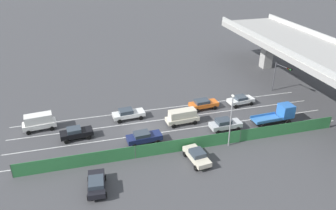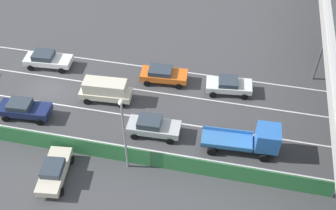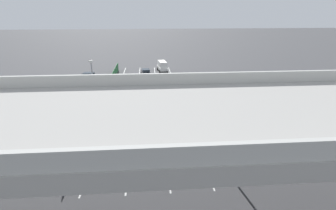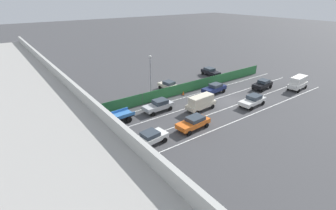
{
  "view_description": "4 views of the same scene",
  "coord_description": "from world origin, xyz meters",
  "px_view_note": "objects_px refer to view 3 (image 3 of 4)",
  "views": [
    {
      "loc": [
        40.26,
        -7.16,
        24.08
      ],
      "look_at": [
        -2.25,
        4.54,
        2.04
      ],
      "focal_mm": 35.79,
      "sensor_mm": 36.0,
      "label": 1
    },
    {
      "loc": [
        26.39,
        17.44,
        26.63
      ],
      "look_at": [
        1.47,
        12.11,
        1.75
      ],
      "focal_mm": 44.45,
      "sensor_mm": 36.0,
      "label": 2
    },
    {
      "loc": [
        -0.28,
        43.71,
        13.45
      ],
      "look_at": [
        -2.85,
        11.23,
        1.1
      ],
      "focal_mm": 27.06,
      "sensor_mm": 36.0,
      "label": 3
    },
    {
      "loc": [
        -23.82,
        29.33,
        15.41
      ],
      "look_at": [
        2.35,
        10.32,
        1.08
      ],
      "focal_mm": 26.75,
      "sensor_mm": 36.0,
      "label": 4
    }
  ],
  "objects_px": {
    "car_van_white": "(162,66)",
    "parked_sedan_cream": "(87,94)",
    "car_sedan_white": "(165,82)",
    "street_lamp": "(93,81)",
    "car_taxi_orange": "(172,105)",
    "flatbed_truck_blue": "(113,133)",
    "parked_sedan_dark": "(90,76)",
    "car_sedan_black": "(146,73)",
    "car_sedan_navy": "(126,84)",
    "traffic_cone": "(109,96)",
    "car_hatchback_white": "(175,124)",
    "traffic_light": "(215,133)",
    "car_sedan_silver": "(122,107)",
    "car_van_cream": "(146,93)"
  },
  "relations": [
    {
      "from": "car_sedan_white",
      "to": "traffic_cone",
      "type": "height_order",
      "value": "car_sedan_white"
    },
    {
      "from": "car_sedan_black",
      "to": "street_lamp",
      "type": "distance_m",
      "value": 20.45
    },
    {
      "from": "car_sedan_silver",
      "to": "car_van_white",
      "type": "bearing_deg",
      "value": -105.47
    },
    {
      "from": "car_sedan_silver",
      "to": "car_van_cream",
      "type": "relative_size",
      "value": 0.93
    },
    {
      "from": "car_sedan_black",
      "to": "street_lamp",
      "type": "xyz_separation_m",
      "value": [
        6.96,
        18.91,
        3.48
      ]
    },
    {
      "from": "car_taxi_orange",
      "to": "traffic_cone",
      "type": "relative_size",
      "value": 6.29
    },
    {
      "from": "car_van_white",
      "to": "traffic_light",
      "type": "bearing_deg",
      "value": 93.2
    },
    {
      "from": "car_sedan_black",
      "to": "parked_sedan_dark",
      "type": "height_order",
      "value": "car_sedan_black"
    },
    {
      "from": "car_taxi_orange",
      "to": "flatbed_truck_blue",
      "type": "distance_m",
      "value": 11.49
    },
    {
      "from": "car_hatchback_white",
      "to": "traffic_light",
      "type": "relative_size",
      "value": 0.84
    },
    {
      "from": "car_sedan_black",
      "to": "car_sedan_navy",
      "type": "bearing_deg",
      "value": 67.7
    },
    {
      "from": "car_taxi_orange",
      "to": "flatbed_truck_blue",
      "type": "bearing_deg",
      "value": 52.55
    },
    {
      "from": "car_sedan_white",
      "to": "car_taxi_orange",
      "type": "bearing_deg",
      "value": 90.61
    },
    {
      "from": "car_hatchback_white",
      "to": "parked_sedan_cream",
      "type": "height_order",
      "value": "parked_sedan_cream"
    },
    {
      "from": "car_van_cream",
      "to": "parked_sedan_dark",
      "type": "bearing_deg",
      "value": -49.34
    },
    {
      "from": "car_taxi_orange",
      "to": "flatbed_truck_blue",
      "type": "xyz_separation_m",
      "value": [
        6.98,
        9.11,
        0.48
      ]
    },
    {
      "from": "parked_sedan_cream",
      "to": "car_van_white",
      "type": "bearing_deg",
      "value": -124.82
    },
    {
      "from": "parked_sedan_dark",
      "to": "car_van_white",
      "type": "bearing_deg",
      "value": -155.99
    },
    {
      "from": "car_sedan_black",
      "to": "car_taxi_orange",
      "type": "bearing_deg",
      "value": 100.75
    },
    {
      "from": "car_sedan_white",
      "to": "street_lamp",
      "type": "xyz_separation_m",
      "value": [
        10.52,
        11.36,
        3.49
      ]
    },
    {
      "from": "car_taxi_orange",
      "to": "traffic_light",
      "type": "bearing_deg",
      "value": 98.73
    },
    {
      "from": "car_hatchback_white",
      "to": "traffic_light",
      "type": "bearing_deg",
      "value": 106.43
    },
    {
      "from": "car_van_white",
      "to": "flatbed_truck_blue",
      "type": "height_order",
      "value": "flatbed_truck_blue"
    },
    {
      "from": "flatbed_truck_blue",
      "to": "car_sedan_white",
      "type": "bearing_deg",
      "value": -108.06
    },
    {
      "from": "parked_sedan_dark",
      "to": "street_lamp",
      "type": "bearing_deg",
      "value": 103.77
    },
    {
      "from": "car_van_white",
      "to": "parked_sedan_dark",
      "type": "relative_size",
      "value": 1.06
    },
    {
      "from": "traffic_cone",
      "to": "parked_sedan_cream",
      "type": "bearing_deg",
      "value": 9.36
    },
    {
      "from": "parked_sedan_cream",
      "to": "traffic_light",
      "type": "distance_m",
      "value": 25.44
    },
    {
      "from": "car_van_cream",
      "to": "parked_sedan_dark",
      "type": "height_order",
      "value": "car_van_cream"
    },
    {
      "from": "parked_sedan_dark",
      "to": "car_sedan_black",
      "type": "bearing_deg",
      "value": -170.87
    },
    {
      "from": "car_van_cream",
      "to": "car_hatchback_white",
      "type": "distance_m",
      "value": 11.44
    },
    {
      "from": "car_sedan_black",
      "to": "car_van_white",
      "type": "height_order",
      "value": "car_van_white"
    },
    {
      "from": "car_sedan_navy",
      "to": "car_van_cream",
      "type": "distance_m",
      "value": 7.32
    },
    {
      "from": "car_van_white",
      "to": "flatbed_truck_blue",
      "type": "bearing_deg",
      "value": 78.1
    },
    {
      "from": "parked_sedan_dark",
      "to": "street_lamp",
      "type": "relative_size",
      "value": 0.6
    },
    {
      "from": "car_sedan_navy",
      "to": "parked_sedan_cream",
      "type": "distance_m",
      "value": 7.78
    },
    {
      "from": "car_sedan_white",
      "to": "traffic_light",
      "type": "bearing_deg",
      "value": 95.1
    },
    {
      "from": "parked_sedan_cream",
      "to": "traffic_light",
      "type": "relative_size",
      "value": 0.87
    },
    {
      "from": "car_hatchback_white",
      "to": "parked_sedan_cream",
      "type": "distance_m",
      "value": 17.47
    },
    {
      "from": "car_van_cream",
      "to": "street_lamp",
      "type": "xyz_separation_m",
      "value": [
        7.03,
        4.05,
        3.15
      ]
    },
    {
      "from": "car_van_white",
      "to": "parked_sedan_cream",
      "type": "bearing_deg",
      "value": 55.18
    },
    {
      "from": "car_taxi_orange",
      "to": "flatbed_truck_blue",
      "type": "height_order",
      "value": "flatbed_truck_blue"
    },
    {
      "from": "car_sedan_white",
      "to": "parked_sedan_dark",
      "type": "distance_m",
      "value": 15.8
    },
    {
      "from": "car_sedan_silver",
      "to": "flatbed_truck_blue",
      "type": "relative_size",
      "value": 0.72
    },
    {
      "from": "traffic_cone",
      "to": "car_sedan_navy",
      "type": "bearing_deg",
      "value": -117.6
    },
    {
      "from": "car_sedan_black",
      "to": "car_hatchback_white",
      "type": "bearing_deg",
      "value": 97.73
    },
    {
      "from": "car_sedan_white",
      "to": "street_lamp",
      "type": "bearing_deg",
      "value": 47.19
    },
    {
      "from": "street_lamp",
      "to": "car_sedan_silver",
      "type": "bearing_deg",
      "value": 163.16
    },
    {
      "from": "car_sedan_black",
      "to": "car_hatchback_white",
      "type": "xyz_separation_m",
      "value": [
        -3.5,
        25.76,
        -0.06
      ]
    },
    {
      "from": "car_sedan_silver",
      "to": "street_lamp",
      "type": "relative_size",
      "value": 0.62
    }
  ]
}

